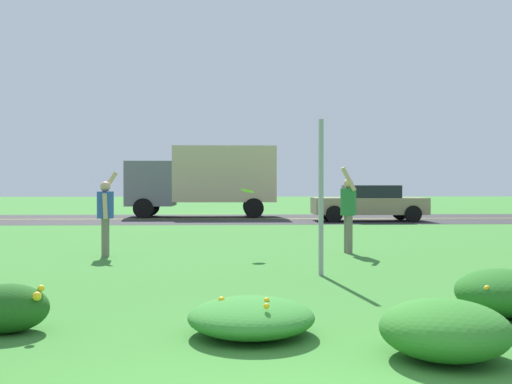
# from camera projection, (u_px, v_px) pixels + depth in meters

# --- Properties ---
(ground_plane) EXTENTS (120.00, 120.00, 0.00)m
(ground_plane) POSITION_uv_depth(u_px,v_px,m) (250.00, 246.00, 14.76)
(ground_plane) COLOR #387A2D
(highway_strip) EXTENTS (120.00, 7.68, 0.01)m
(highway_strip) POSITION_uv_depth(u_px,v_px,m) (243.00, 219.00, 26.23)
(highway_strip) COLOR #2D2D30
(highway_strip) RESTS_ON ground
(highway_center_stripe) EXTENTS (120.00, 0.16, 0.00)m
(highway_center_stripe) POSITION_uv_depth(u_px,v_px,m) (243.00, 219.00, 26.23)
(highway_center_stripe) COLOR yellow
(highway_center_stripe) RESTS_ON ground
(daylily_clump_near_camera) EXTENTS (1.25, 1.31, 0.39)m
(daylily_clump_near_camera) POSITION_uv_depth(u_px,v_px,m) (251.00, 317.00, 6.00)
(daylily_clump_near_camera) COLOR #337F2D
(daylily_clump_near_camera) RESTS_ON ground
(daylily_clump_front_left) EXTENTS (1.06, 1.17, 0.54)m
(daylily_clump_front_left) POSITION_uv_depth(u_px,v_px,m) (504.00, 292.00, 6.90)
(daylily_clump_front_left) COLOR #23661E
(daylily_clump_front_left) RESTS_ON ground
(daylily_clump_front_right) EXTENTS (1.10, 1.15, 0.50)m
(daylily_clump_front_right) POSITION_uv_depth(u_px,v_px,m) (445.00, 329.00, 5.19)
(daylily_clump_front_right) COLOR #2D7526
(daylily_clump_front_right) RESTS_ON ground
(daylily_clump_mid_right) EXTENTS (0.82, 0.68, 0.55)m
(daylily_clump_mid_right) POSITION_uv_depth(u_px,v_px,m) (8.00, 308.00, 6.11)
(daylily_clump_mid_right) COLOR #1E5619
(daylily_clump_mid_right) RESTS_ON ground
(sign_post_near_path) EXTENTS (0.07, 0.10, 2.54)m
(sign_post_near_path) POSITION_uv_depth(u_px,v_px,m) (321.00, 197.00, 9.94)
(sign_post_near_path) COLOR #93969B
(sign_post_near_path) RESTS_ON ground
(person_thrower_blue_shirt) EXTENTS (0.39, 0.50, 1.76)m
(person_thrower_blue_shirt) POSITION_uv_depth(u_px,v_px,m) (105.00, 211.00, 12.56)
(person_thrower_blue_shirt) COLOR #2D4C9E
(person_thrower_blue_shirt) RESTS_ON ground
(person_catcher_green_shirt) EXTENTS (0.38, 0.50, 1.86)m
(person_catcher_green_shirt) POSITION_uv_depth(u_px,v_px,m) (348.00, 208.00, 13.17)
(person_catcher_green_shirt) COLOR #287038
(person_catcher_green_shirt) RESTS_ON ground
(frisbee_lime) EXTENTS (0.27, 0.26, 0.12)m
(frisbee_lime) POSITION_uv_depth(u_px,v_px,m) (248.00, 191.00, 12.73)
(frisbee_lime) COLOR #8CD133
(car_tan_center_left) EXTENTS (4.50, 2.00, 1.45)m
(car_tan_center_left) POSITION_uv_depth(u_px,v_px,m) (369.00, 203.00, 24.70)
(car_tan_center_left) COLOR #937F60
(car_tan_center_left) RESTS_ON ground
(box_truck_gray) EXTENTS (6.70, 2.46, 3.20)m
(box_truck_gray) POSITION_uv_depth(u_px,v_px,m) (205.00, 177.00, 27.87)
(box_truck_gray) COLOR slate
(box_truck_gray) RESTS_ON ground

